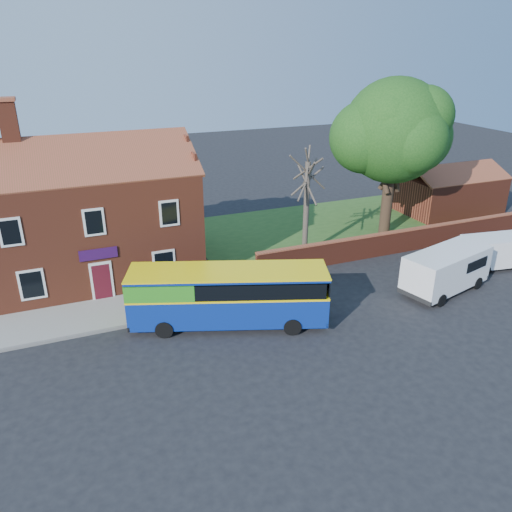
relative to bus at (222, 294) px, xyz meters
name	(u,v)px	position (x,y,z in m)	size (l,w,h in m)	color
ground	(272,342)	(1.66, -2.52, -1.70)	(120.00, 120.00, 0.00)	black
pavement	(108,313)	(-5.34, 3.23, -1.64)	(18.00, 3.50, 0.12)	gray
kerb	(112,329)	(-5.34, 1.48, -1.63)	(18.00, 0.15, 0.14)	slate
grass_strip	(356,224)	(14.66, 10.48, -1.68)	(26.00, 12.00, 0.04)	#426B28
shop_building	(90,220)	(-5.36, 8.98, 1.71)	(12.30, 8.13, 10.50)	brown
boundary_wall	(405,240)	(14.66, 4.48, -0.89)	(22.00, 0.38, 1.60)	maroon
outbuilding	(449,193)	(23.66, 10.48, -0.09)	(8.20, 5.06, 4.17)	maroon
bus	(222,294)	(0.00, 0.00, 0.00)	(10.09, 5.66, 3.00)	navy
van_near	(446,269)	(13.08, -1.24, -0.34)	(5.92, 3.54, 2.44)	white
van_far	(500,250)	(18.58, 0.09, -0.54)	(4.96, 2.59, 2.08)	white
large_tree	(393,134)	(15.60, 8.21, 5.67)	(9.23, 7.30, 11.26)	black
bare_tree	(306,205)	(8.00, 6.47, 1.87)	(2.61, 3.11, 6.96)	#4C4238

